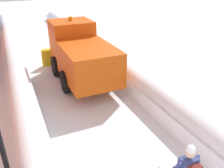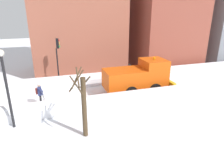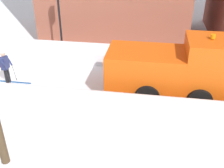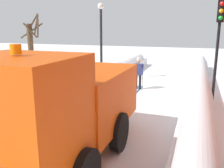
% 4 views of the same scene
% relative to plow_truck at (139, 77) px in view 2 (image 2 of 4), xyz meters
% --- Properties ---
extents(ground_plane, '(80.00, 80.00, 0.00)m').
position_rel_plow_truck_xyz_m(ground_plane, '(-0.59, 0.48, -1.48)').
color(ground_plane, white).
extents(snowbank_left, '(1.10, 36.00, 1.17)m').
position_rel_plow_truck_xyz_m(snowbank_left, '(-3.19, 0.48, -0.94)').
color(snowbank_left, white).
rests_on(snowbank_left, ground).
extents(snowbank_right, '(1.10, 36.00, 1.12)m').
position_rel_plow_truck_xyz_m(snowbank_right, '(2.01, 0.48, -0.97)').
color(snowbank_right, white).
rests_on(snowbank_right, ground).
extents(plow_truck, '(3.20, 5.98, 3.12)m').
position_rel_plow_truck_xyz_m(plow_truck, '(0.00, 0.00, 0.00)').
color(plow_truck, '#DB510F').
rests_on(plow_truck, ground).
extents(skier, '(0.62, 1.80, 1.81)m').
position_rel_plow_truck_xyz_m(skier, '(0.04, -8.21, -0.48)').
color(skier, black).
rests_on(skier, ground).
extents(traffic_light_pole, '(0.28, 0.42, 4.51)m').
position_rel_plow_truck_xyz_m(traffic_light_pole, '(-3.80, -6.45, 1.68)').
color(traffic_light_pole, black).
rests_on(traffic_light_pole, ground).
extents(street_lamp, '(0.40, 0.40, 4.91)m').
position_rel_plow_truck_xyz_m(street_lamp, '(2.91, -9.80, 1.66)').
color(street_lamp, black).
rests_on(street_lamp, ground).
extents(bare_tree_near, '(1.42, 1.22, 4.11)m').
position_rel_plow_truck_xyz_m(bare_tree_near, '(5.15, -5.68, 0.52)').
color(bare_tree_near, '#4A3925').
rests_on(bare_tree_near, ground).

